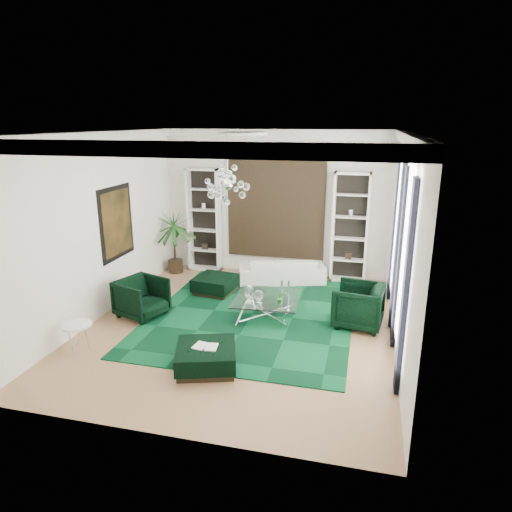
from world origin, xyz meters
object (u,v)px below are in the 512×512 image
(armchair_right, at_px, (358,305))
(coffee_table, at_px, (267,308))
(palm, at_px, (174,234))
(sofa, at_px, (282,270))
(armchair_left, at_px, (142,298))
(side_table, at_px, (78,338))
(ottoman_side, at_px, (215,285))
(ottoman_front, at_px, (206,357))

(armchair_right, relative_size, coffee_table, 0.72)
(palm, bearing_deg, coffee_table, -37.26)
(sofa, distance_m, coffee_table, 2.29)
(coffee_table, relative_size, palm, 0.62)
(armchair_left, xyz_separation_m, coffee_table, (2.59, 0.53, -0.18))
(sofa, relative_size, coffee_table, 1.63)
(sofa, height_order, armchair_left, armchair_left)
(armchair_left, height_order, side_table, armchair_left)
(armchair_left, bearing_deg, palm, 28.84)
(ottoman_side, xyz_separation_m, side_table, (-1.46, -3.35, 0.05))
(armchair_left, relative_size, side_table, 1.75)
(armchair_right, height_order, ottoman_side, armchair_right)
(coffee_table, xyz_separation_m, palm, (-3.09, 2.35, 0.84))
(sofa, bearing_deg, side_table, 40.07)
(coffee_table, relative_size, side_table, 2.57)
(coffee_table, bearing_deg, sofa, 93.00)
(ottoman_side, height_order, ottoman_front, ottoman_side)
(ottoman_front, xyz_separation_m, palm, (-2.54, 4.58, 0.87))
(sofa, distance_m, ottoman_side, 1.82)
(ottoman_front, relative_size, palm, 0.46)
(coffee_table, bearing_deg, ottoman_front, -103.81)
(sofa, bearing_deg, armchair_right, 114.55)
(armchair_right, relative_size, palm, 0.45)
(sofa, height_order, ottoman_side, sofa)
(coffee_table, bearing_deg, armchair_left, -168.34)
(coffee_table, xyz_separation_m, side_table, (-2.99, -2.21, 0.02))
(sofa, distance_m, armchair_right, 2.97)
(side_table, relative_size, palm, 0.24)
(armchair_left, height_order, coffee_table, armchair_left)
(armchair_left, bearing_deg, ottoman_front, -110.57)
(sofa, relative_size, side_table, 4.19)
(ottoman_side, distance_m, side_table, 3.65)
(ottoman_front, bearing_deg, armchair_left, 140.35)
(armchair_right, bearing_deg, sofa, -130.77)
(ottoman_side, bearing_deg, palm, 142.25)
(armchair_right, distance_m, ottoman_front, 3.34)
(coffee_table, relative_size, ottoman_front, 1.37)
(ottoman_side, bearing_deg, side_table, -113.52)
(armchair_left, height_order, armchair_right, armchair_right)
(armchair_right, bearing_deg, armchair_left, -74.87)
(sofa, xyz_separation_m, armchair_right, (1.98, -2.21, 0.12))
(ottoman_side, relative_size, palm, 0.42)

